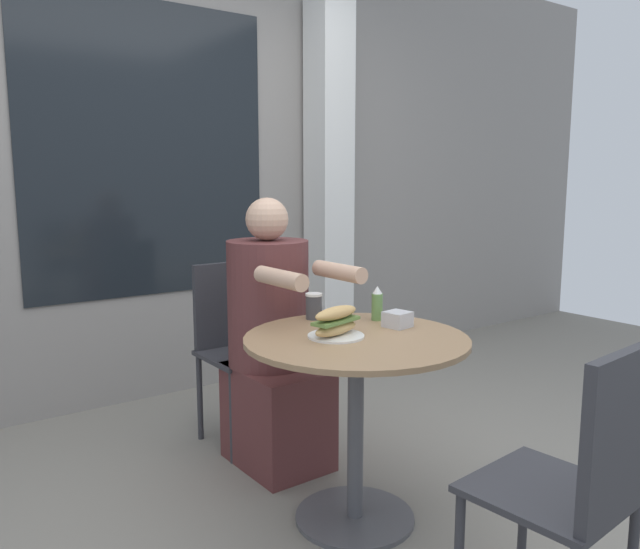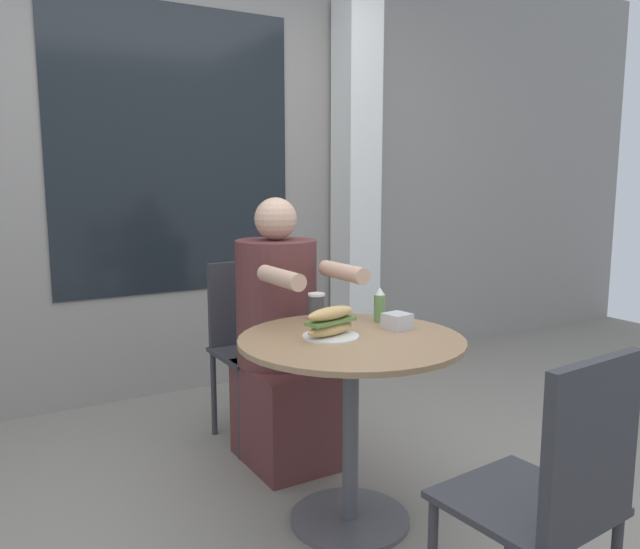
{
  "view_description": "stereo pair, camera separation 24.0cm",
  "coord_description": "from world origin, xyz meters",
  "views": [
    {
      "loc": [
        -1.4,
        -1.7,
        1.28
      ],
      "look_at": [
        0.0,
        0.22,
        0.91
      ],
      "focal_mm": 35.0,
      "sensor_mm": 36.0,
      "label": 1
    },
    {
      "loc": [
        -1.2,
        -1.83,
        1.28
      ],
      "look_at": [
        0.0,
        0.22,
        0.91
      ],
      "focal_mm": 35.0,
      "sensor_mm": 36.0,
      "label": 2
    }
  ],
  "objects": [
    {
      "name": "ground_plane",
      "position": [
        0.0,
        0.0,
        0.0
      ],
      "size": [
        8.0,
        8.0,
        0.0
      ],
      "primitive_type": "plane",
      "color": "gray"
    },
    {
      "name": "storefront_wall",
      "position": [
        -0.0,
        1.79,
        1.4
      ],
      "size": [
        8.0,
        0.09,
        2.8
      ],
      "color": "gray",
      "rests_on": "ground_plane"
    },
    {
      "name": "lattice_pillar",
      "position": [
        1.08,
        1.61,
        1.2
      ],
      "size": [
        0.24,
        0.24,
        2.4
      ],
      "color": "silver",
      "rests_on": "ground_plane"
    },
    {
      "name": "cafe_table",
      "position": [
        0.0,
        0.0,
        0.53
      ],
      "size": [
        0.82,
        0.82,
        0.71
      ],
      "color": "#997551",
      "rests_on": "ground_plane"
    },
    {
      "name": "diner_chair",
      "position": [
        0.01,
        0.95,
        0.52
      ],
      "size": [
        0.39,
        0.39,
        0.87
      ],
      "rotation": [
        0.0,
        0.0,
        3.15
      ],
      "color": "#333338",
      "rests_on": "ground_plane"
    },
    {
      "name": "seated_diner",
      "position": [
        0.02,
        0.6,
        0.52
      ],
      "size": [
        0.37,
        0.65,
        1.2
      ],
      "rotation": [
        0.0,
        0.0,
        3.15
      ],
      "color": "brown",
      "rests_on": "ground_plane"
    },
    {
      "name": "empty_chair_across",
      "position": [
        0.04,
        -0.88,
        0.52
      ],
      "size": [
        0.41,
        0.41,
        0.87
      ],
      "rotation": [
        0.0,
        0.0,
        0.09
      ],
      "color": "#333338",
      "rests_on": "ground_plane"
    },
    {
      "name": "sandwich_on_plate",
      "position": [
        -0.06,
        0.04,
        0.76
      ],
      "size": [
        0.23,
        0.21,
        0.11
      ],
      "rotation": [
        0.0,
        0.0,
        0.24
      ],
      "color": "white",
      "rests_on": "cafe_table"
    },
    {
      "name": "drink_cup",
      "position": [
        0.04,
        0.33,
        0.77
      ],
      "size": [
        0.07,
        0.07,
        0.11
      ],
      "color": "#424247",
      "rests_on": "cafe_table"
    },
    {
      "name": "napkin_box",
      "position": [
        0.22,
        0.02,
        0.74
      ],
      "size": [
        0.1,
        0.1,
        0.06
      ],
      "rotation": [
        0.0,
        0.0,
        0.15
      ],
      "color": "silver",
      "rests_on": "cafe_table"
    },
    {
      "name": "condiment_bottle",
      "position": [
        0.24,
        0.16,
        0.78
      ],
      "size": [
        0.05,
        0.05,
        0.14
      ],
      "color": "#66934C",
      "rests_on": "cafe_table"
    }
  ]
}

